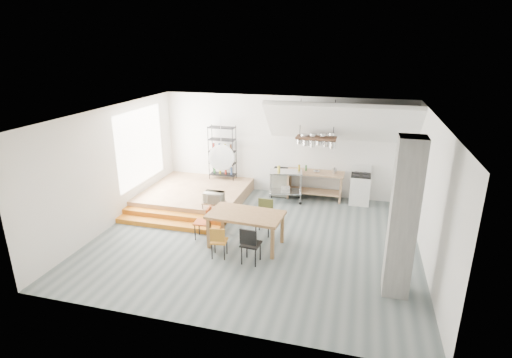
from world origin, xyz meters
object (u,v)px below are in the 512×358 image
(stove, at_px, (360,189))
(dining_table, at_px, (246,217))
(rolling_cart, at_px, (286,182))
(mini_fridge, at_px, (281,182))

(stove, distance_m, dining_table, 4.43)
(rolling_cart, bearing_deg, dining_table, -108.18)
(rolling_cart, relative_size, mini_fridge, 1.22)
(stove, xyz_separation_m, rolling_cart, (-2.25, -0.46, 0.16))
(dining_table, distance_m, mini_fridge, 3.61)
(mini_fridge, bearing_deg, rolling_cart, -63.71)
(stove, distance_m, rolling_cart, 2.30)
(dining_table, bearing_deg, stove, 57.37)
(dining_table, relative_size, rolling_cart, 1.70)
(dining_table, relative_size, mini_fridge, 2.07)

